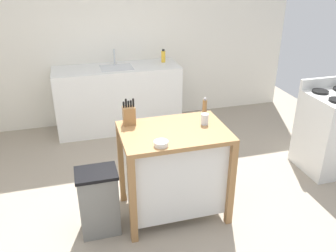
{
  "coord_description": "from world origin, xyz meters",
  "views": [
    {
      "loc": [
        -0.64,
        -2.6,
        2.27
      ],
      "look_at": [
        0.17,
        0.3,
        0.84
      ],
      "focal_mm": 37.6,
      "sensor_mm": 36.0,
      "label": 1
    }
  ],
  "objects": [
    {
      "name": "ground_plane",
      "position": [
        0.0,
        0.0,
        0.0
      ],
      "size": [
        6.39,
        6.39,
        0.0
      ],
      "primitive_type": "plane",
      "color": "gray",
      "rests_on": "ground"
    },
    {
      "name": "pepper_grinder",
      "position": [
        0.56,
        0.37,
        0.97
      ],
      "size": [
        0.04,
        0.04,
        0.17
      ],
      "color": "olive",
      "rests_on": "kitchen_island"
    },
    {
      "name": "knife_block",
      "position": [
        -0.19,
        0.34,
        0.98
      ],
      "size": [
        0.11,
        0.09,
        0.25
      ],
      "color": "#9E7042",
      "rests_on": "kitchen_island"
    },
    {
      "name": "stove",
      "position": [
        2.14,
        0.39,
        0.47
      ],
      "size": [
        0.6,
        0.6,
        1.04
      ],
      "color": "silver",
      "rests_on": "ground"
    },
    {
      "name": "bowl_ceramic_wide",
      "position": [
        -0.01,
        -0.15,
        0.91
      ],
      "size": [
        0.12,
        0.12,
        0.04
      ],
      "color": "silver",
      "rests_on": "kitchen_island"
    },
    {
      "name": "sink_counter",
      "position": [
        -0.05,
        2.16,
        0.46
      ],
      "size": [
        1.74,
        0.6,
        0.92
      ],
      "color": "silver",
      "rests_on": "ground"
    },
    {
      "name": "trash_bin",
      "position": [
        -0.55,
        0.01,
        0.32
      ],
      "size": [
        0.36,
        0.28,
        0.63
      ],
      "color": "slate",
      "rests_on": "ground"
    },
    {
      "name": "wall_back",
      "position": [
        0.0,
        2.51,
        1.3
      ],
      "size": [
        5.39,
        0.1,
        2.6
      ],
      "primitive_type": "cube",
      "color": "silver",
      "rests_on": "ground"
    },
    {
      "name": "sink_faucet",
      "position": [
        -0.05,
        2.3,
        1.03
      ],
      "size": [
        0.02,
        0.02,
        0.22
      ],
      "color": "#B7BCC1",
      "rests_on": "sink_counter"
    },
    {
      "name": "drinking_cup",
      "position": [
        0.48,
        0.15,
        0.94
      ],
      "size": [
        0.07,
        0.07,
        0.1
      ],
      "color": "silver",
      "rests_on": "kitchen_island"
    },
    {
      "name": "kitchen_island",
      "position": [
        0.17,
        0.1,
        0.5
      ],
      "size": [
        0.96,
        0.67,
        0.89
      ],
      "color": "#9E7042",
      "rests_on": "ground"
    },
    {
      "name": "bottle_dish_soap",
      "position": [
        0.65,
        2.25,
        1.0
      ],
      "size": [
        0.06,
        0.06,
        0.19
      ],
      "color": "yellow",
      "rests_on": "sink_counter"
    }
  ]
}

